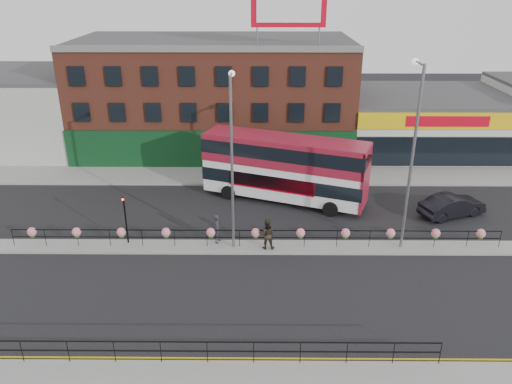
{
  "coord_description": "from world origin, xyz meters",
  "views": [
    {
      "loc": [
        0.22,
        -26.95,
        15.57
      ],
      "look_at": [
        0.0,
        3.0,
        2.5
      ],
      "focal_mm": 35.0,
      "sensor_mm": 36.0,
      "label": 1
    }
  ],
  "objects_px": {
    "pedestrian_b": "(267,234)",
    "lamp_column_west": "(232,150)",
    "pedestrian_a": "(218,228)",
    "car": "(452,206)",
    "double_decker_bus": "(285,163)",
    "lamp_column_east": "(413,143)"
  },
  "relations": [
    {
      "from": "car",
      "to": "lamp_column_west",
      "type": "bearing_deg",
      "value": 84.92
    },
    {
      "from": "double_decker_bus",
      "to": "lamp_column_east",
      "type": "distance_m",
      "value": 10.45
    },
    {
      "from": "lamp_column_east",
      "to": "pedestrian_a",
      "type": "bearing_deg",
      "value": 178.88
    },
    {
      "from": "pedestrian_b",
      "to": "lamp_column_west",
      "type": "relative_size",
      "value": 0.19
    },
    {
      "from": "car",
      "to": "pedestrian_b",
      "type": "xyz_separation_m",
      "value": [
        -13.02,
        -4.89,
        0.34
      ]
    },
    {
      "from": "pedestrian_b",
      "to": "car",
      "type": "bearing_deg",
      "value": -158.09
    },
    {
      "from": "pedestrian_a",
      "to": "lamp_column_east",
      "type": "distance_m",
      "value": 12.67
    },
    {
      "from": "double_decker_bus",
      "to": "pedestrian_b",
      "type": "xyz_separation_m",
      "value": [
        -1.4,
        -7.43,
        -1.88
      ]
    },
    {
      "from": "car",
      "to": "lamp_column_west",
      "type": "xyz_separation_m",
      "value": [
        -15.07,
        -4.44,
        5.59
      ]
    },
    {
      "from": "double_decker_bus",
      "to": "lamp_column_east",
      "type": "xyz_separation_m",
      "value": [
        6.89,
        -6.91,
        3.75
      ]
    },
    {
      "from": "pedestrian_a",
      "to": "lamp_column_west",
      "type": "distance_m",
      "value": 5.37
    },
    {
      "from": "car",
      "to": "lamp_column_east",
      "type": "relative_size",
      "value": 0.45
    },
    {
      "from": "pedestrian_a",
      "to": "lamp_column_east",
      "type": "relative_size",
      "value": 0.17
    },
    {
      "from": "lamp_column_west",
      "to": "car",
      "type": "bearing_deg",
      "value": 16.41
    },
    {
      "from": "car",
      "to": "lamp_column_west",
      "type": "distance_m",
      "value": 16.68
    },
    {
      "from": "double_decker_bus",
      "to": "car",
      "type": "distance_m",
      "value": 12.11
    },
    {
      "from": "pedestrian_a",
      "to": "lamp_column_west",
      "type": "xyz_separation_m",
      "value": [
        1.01,
        -0.3,
        5.27
      ]
    },
    {
      "from": "lamp_column_west",
      "to": "lamp_column_east",
      "type": "height_order",
      "value": "lamp_column_east"
    },
    {
      "from": "pedestrian_b",
      "to": "lamp_column_west",
      "type": "height_order",
      "value": "lamp_column_west"
    },
    {
      "from": "car",
      "to": "pedestrian_a",
      "type": "xyz_separation_m",
      "value": [
        -16.08,
        -4.14,
        0.31
      ]
    },
    {
      "from": "car",
      "to": "lamp_column_west",
      "type": "relative_size",
      "value": 0.48
    },
    {
      "from": "pedestrian_a",
      "to": "lamp_column_east",
      "type": "bearing_deg",
      "value": -76.4
    }
  ]
}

